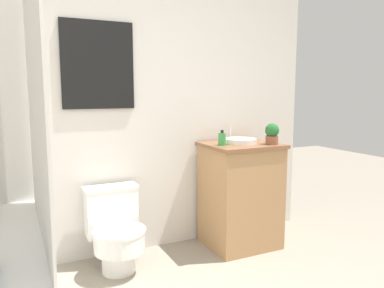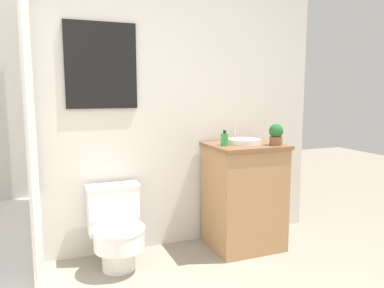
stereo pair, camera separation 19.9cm
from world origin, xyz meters
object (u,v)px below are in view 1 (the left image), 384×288
sink (240,141)px  soap_bottle (222,139)px  potted_plant (272,134)px  toilet (116,231)px

sink → soap_bottle: size_ratio=2.53×
soap_bottle → potted_plant: size_ratio=0.71×
sink → potted_plant: size_ratio=1.81×
toilet → sink: sink is taller
toilet → sink: size_ratio=1.93×
toilet → soap_bottle: bearing=-3.5°
soap_bottle → sink: bearing=13.3°
toilet → potted_plant: 1.47m
sink → soap_bottle: (-0.20, -0.05, 0.03)m
toilet → potted_plant: bearing=-8.2°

